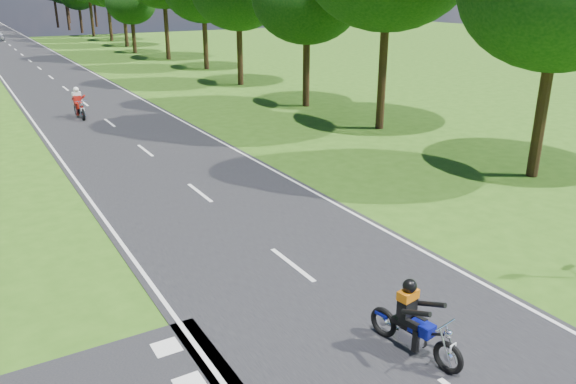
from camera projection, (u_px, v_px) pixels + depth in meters
ground at (339, 302)px, 12.20m from camera, size 160.00×160.00×0.00m
main_road at (30, 61)px, 52.67m from camera, size 7.00×140.00×0.02m
road_markings at (31, 63)px, 51.09m from camera, size 7.40×140.00×0.01m
rider_near_blue at (416, 319)px, 10.22m from camera, size 0.89×1.84×1.47m
rider_far_red at (78, 103)px, 29.22m from camera, size 0.66×1.92×1.59m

